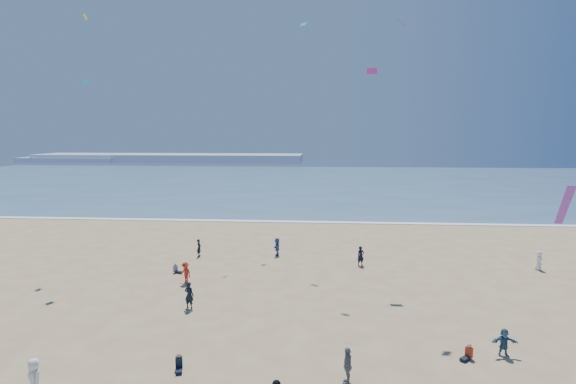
{
  "coord_description": "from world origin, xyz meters",
  "views": [
    {
      "loc": [
        3.64,
        -13.11,
        11.55
      ],
      "look_at": [
        2.0,
        8.0,
        8.81
      ],
      "focal_mm": 28.0,
      "sensor_mm": 36.0,
      "label": 1
    }
  ],
  "objects": [
    {
      "name": "ocean",
      "position": [
        0.0,
        95.0,
        0.03
      ],
      "size": [
        220.0,
        100.0,
        0.06
      ],
      "primitive_type": "cube",
      "color": "#476B84",
      "rests_on": "ground"
    },
    {
      "name": "surf_line",
      "position": [
        0.0,
        45.0,
        0.04
      ],
      "size": [
        220.0,
        1.2,
        0.08
      ],
      "primitive_type": "cube",
      "color": "white",
      "rests_on": "ground"
    },
    {
      "name": "headland_far",
      "position": [
        -60.0,
        170.0,
        1.6
      ],
      "size": [
        110.0,
        20.0,
        3.2
      ],
      "primitive_type": "cube",
      "color": "#7A8EA8",
      "rests_on": "ground"
    },
    {
      "name": "headland_near",
      "position": [
        -100.0,
        165.0,
        1.0
      ],
      "size": [
        40.0,
        14.0,
        2.0
      ],
      "primitive_type": "cube",
      "color": "#7A8EA8",
      "rests_on": "ground"
    },
    {
      "name": "standing_flyers",
      "position": [
        2.39,
        13.38,
        0.84
      ],
      "size": [
        31.81,
        33.48,
        1.8
      ],
      "color": "white",
      "rests_on": "ground"
    },
    {
      "name": "seated_group",
      "position": [
        1.36,
        7.01,
        0.42
      ],
      "size": [
        20.86,
        30.77,
        0.84
      ],
      "color": "silver",
      "rests_on": "ground"
    },
    {
      "name": "kites_aloft",
      "position": [
        10.26,
        12.22,
        14.8
      ],
      "size": [
        37.89,
        44.94,
        28.64
      ],
      "color": "green",
      "rests_on": "ground"
    }
  ]
}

